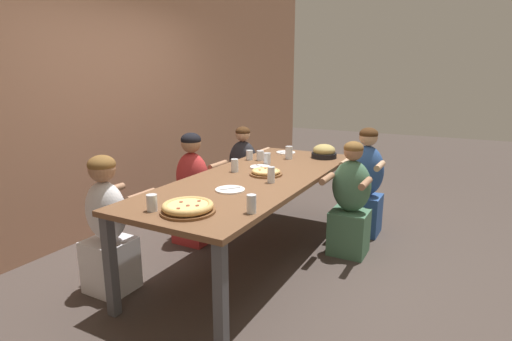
{
  "coord_description": "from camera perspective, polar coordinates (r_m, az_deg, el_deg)",
  "views": [
    {
      "loc": [
        -3.05,
        -1.63,
        1.66
      ],
      "look_at": [
        0.0,
        0.0,
        0.84
      ],
      "focal_mm": 28.0,
      "sensor_mm": 36.0,
      "label": 1
    }
  ],
  "objects": [
    {
      "name": "diner_far_center",
      "position": [
        4.05,
        -8.96,
        -3.16
      ],
      "size": [
        0.51,
        0.4,
        1.12
      ],
      "rotation": [
        0.0,
        0.0,
        -1.57
      ],
      "color": "#B22D2D",
      "rests_on": "ground"
    },
    {
      "name": "pizza_board_main",
      "position": [
        2.66,
        -9.71,
        -5.23
      ],
      "size": [
        0.36,
        0.36,
        0.07
      ],
      "color": "brown",
      "rests_on": "dining_table"
    },
    {
      "name": "drinking_glass_a",
      "position": [
        4.02,
        1.58,
        1.59
      ],
      "size": [
        0.07,
        0.07,
        0.12
      ],
      "color": "silver",
      "rests_on": "dining_table"
    },
    {
      "name": "pizza_board_second",
      "position": [
        3.6,
        1.43,
        -0.26
      ],
      "size": [
        0.3,
        0.3,
        0.05
      ],
      "color": "brown",
      "rests_on": "dining_table"
    },
    {
      "name": "dining_table",
      "position": [
        3.59,
        0.0,
        -1.8
      ],
      "size": [
        2.7,
        1.03,
        0.79
      ],
      "color": "brown",
      "rests_on": "ground"
    },
    {
      "name": "empty_plate_c",
      "position": [
        3.13,
        -3.72,
        -2.75
      ],
      "size": [
        0.23,
        0.23,
        0.02
      ],
      "color": "white",
      "rests_on": "dining_table"
    },
    {
      "name": "restaurant_back_panel",
      "position": [
        4.59,
        -20.66,
        11.81
      ],
      "size": [
        10.0,
        0.06,
        3.2
      ],
      "primitive_type": "cube",
      "color": "#9E7056",
      "rests_on": "ground"
    },
    {
      "name": "drinking_glass_h",
      "position": [
        4.31,
        4.72,
        2.5
      ],
      "size": [
        0.08,
        0.08,
        0.14
      ],
      "color": "silver",
      "rests_on": "dining_table"
    },
    {
      "name": "drinking_glass_g",
      "position": [
        3.34,
        2.17,
        -0.77
      ],
      "size": [
        0.06,
        0.06,
        0.14
      ],
      "color": "silver",
      "rests_on": "dining_table"
    },
    {
      "name": "drinking_glass_c",
      "position": [
        3.71,
        -3.07,
        0.65
      ],
      "size": [
        0.07,
        0.07,
        0.12
      ],
      "color": "silver",
      "rests_on": "dining_table"
    },
    {
      "name": "skillet_bowl",
      "position": [
        4.41,
        9.71,
        2.63
      ],
      "size": [
        0.4,
        0.27,
        0.15
      ],
      "color": "black",
      "rests_on": "dining_table"
    },
    {
      "name": "diner_far_right",
      "position": [
        4.87,
        -1.82,
        -0.6
      ],
      "size": [
        0.51,
        0.4,
        1.07
      ],
      "rotation": [
        0.0,
        0.0,
        -1.57
      ],
      "color": "#232328",
      "rests_on": "ground"
    },
    {
      "name": "drinking_glass_e",
      "position": [
        4.22,
        0.6,
        2.16
      ],
      "size": [
        0.07,
        0.07,
        0.1
      ],
      "color": "silver",
      "rests_on": "dining_table"
    },
    {
      "name": "diner_near_right",
      "position": [
        4.37,
        15.34,
        -2.18
      ],
      "size": [
        0.51,
        0.4,
        1.14
      ],
      "rotation": [
        0.0,
        0.0,
        1.57
      ],
      "color": "#2D5193",
      "rests_on": "ground"
    },
    {
      "name": "drinking_glass_d",
      "position": [
        4.24,
        -0.94,
        2.22
      ],
      "size": [
        0.07,
        0.07,
        0.1
      ],
      "color": "silver",
      "rests_on": "dining_table"
    },
    {
      "name": "empty_plate_a",
      "position": [
        4.64,
        4.27,
        2.58
      ],
      "size": [
        0.22,
        0.22,
        0.02
      ],
      "color": "white",
      "rests_on": "dining_table"
    },
    {
      "name": "ground_plane",
      "position": [
        3.84,
        0.0,
        -12.24
      ],
      "size": [
        18.0,
        18.0,
        0.0
      ],
      "primitive_type": "plane",
      "color": "#423833",
      "rests_on": "ground"
    },
    {
      "name": "diner_far_left",
      "position": [
        3.31,
        -20.39,
        -7.94
      ],
      "size": [
        0.51,
        0.4,
        1.09
      ],
      "rotation": [
        0.0,
        0.0,
        -1.57
      ],
      "color": "silver",
      "rests_on": "ground"
    },
    {
      "name": "empty_plate_b",
      "position": [
        3.89,
        0.6,
        0.51
      ],
      "size": [
        0.2,
        0.2,
        0.02
      ],
      "color": "white",
      "rests_on": "dining_table"
    },
    {
      "name": "drinking_glass_f",
      "position": [
        2.61,
        -0.66,
        -4.95
      ],
      "size": [
        0.06,
        0.06,
        0.12
      ],
      "color": "silver",
      "rests_on": "dining_table"
    },
    {
      "name": "drinking_glass_b",
      "position": [
        2.73,
        -14.64,
        -4.63
      ],
      "size": [
        0.07,
        0.07,
        0.11
      ],
      "color": "silver",
      "rests_on": "dining_table"
    },
    {
      "name": "diner_near_midright",
      "position": [
        3.84,
        13.32,
        -4.75
      ],
      "size": [
        0.51,
        0.4,
        1.09
      ],
      "rotation": [
        0.0,
        0.0,
        1.57
      ],
      "color": "#477556",
      "rests_on": "ground"
    }
  ]
}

